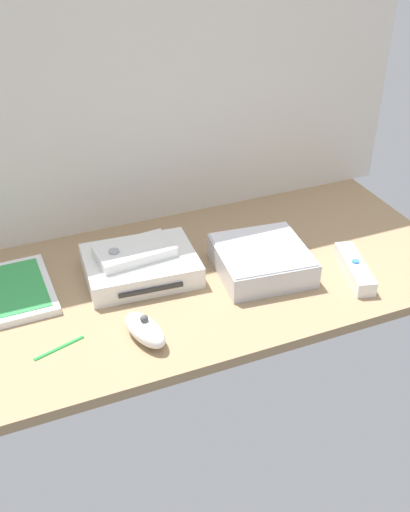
{
  "coord_description": "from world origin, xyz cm",
  "views": [
    {
      "loc": [
        -37.27,
        -90.04,
        68.44
      ],
      "look_at": [
        0.0,
        0.0,
        4.0
      ],
      "focal_mm": 42.94,
      "sensor_mm": 36.0,
      "label": 1
    }
  ],
  "objects_px": {
    "mini_computer": "(262,260)",
    "stylus_pen": "(59,347)",
    "remote_classic_pad": "(134,251)",
    "game_console": "(141,266)",
    "game_case": "(14,291)",
    "remote_nunchuk": "(145,330)",
    "remote_wand": "(354,269)"
  },
  "relations": [
    {
      "from": "remote_classic_pad",
      "to": "remote_nunchuk",
      "type": "bearing_deg",
      "value": -107.18
    },
    {
      "from": "game_case",
      "to": "remote_nunchuk",
      "type": "relative_size",
      "value": 1.77
    },
    {
      "from": "game_case",
      "to": "remote_wand",
      "type": "distance_m",
      "value": 0.64
    },
    {
      "from": "mini_computer",
      "to": "game_case",
      "type": "distance_m",
      "value": 0.47
    },
    {
      "from": "game_console",
      "to": "stylus_pen",
      "type": "xyz_separation_m",
      "value": [
        -0.19,
        -0.15,
        -0.02
      ]
    },
    {
      "from": "remote_wand",
      "to": "remote_nunchuk",
      "type": "height_order",
      "value": "remote_nunchuk"
    },
    {
      "from": "remote_classic_pad",
      "to": "stylus_pen",
      "type": "bearing_deg",
      "value": -144.28
    },
    {
      "from": "remote_nunchuk",
      "to": "remote_classic_pad",
      "type": "relative_size",
      "value": 0.72
    },
    {
      "from": "game_console",
      "to": "stylus_pen",
      "type": "bearing_deg",
      "value": -137.43
    },
    {
      "from": "game_console",
      "to": "game_case",
      "type": "xyz_separation_m",
      "value": [
        -0.24,
        0.03,
        -0.01
      ]
    },
    {
      "from": "game_case",
      "to": "remote_wand",
      "type": "xyz_separation_m",
      "value": [
        0.62,
        -0.19,
        0.01
      ]
    },
    {
      "from": "mini_computer",
      "to": "stylus_pen",
      "type": "xyz_separation_m",
      "value": [
        -0.41,
        -0.07,
        -0.02
      ]
    },
    {
      "from": "game_console",
      "to": "remote_classic_pad",
      "type": "distance_m",
      "value": 0.03
    },
    {
      "from": "game_case",
      "to": "remote_wand",
      "type": "bearing_deg",
      "value": -17.87
    },
    {
      "from": "remote_wand",
      "to": "stylus_pen",
      "type": "relative_size",
      "value": 1.69
    },
    {
      "from": "remote_nunchuk",
      "to": "remote_classic_pad",
      "type": "xyz_separation_m",
      "value": [
        0.04,
        0.19,
        0.03
      ]
    },
    {
      "from": "game_case",
      "to": "mini_computer",
      "type": "bearing_deg",
      "value": -14.14
    },
    {
      "from": "mini_computer",
      "to": "stylus_pen",
      "type": "height_order",
      "value": "mini_computer"
    },
    {
      "from": "game_console",
      "to": "game_case",
      "type": "relative_size",
      "value": 1.15
    },
    {
      "from": "remote_nunchuk",
      "to": "stylus_pen",
      "type": "height_order",
      "value": "remote_nunchuk"
    },
    {
      "from": "mini_computer",
      "to": "game_console",
      "type": "bearing_deg",
      "value": 160.9
    },
    {
      "from": "remote_nunchuk",
      "to": "stylus_pen",
      "type": "bearing_deg",
      "value": 151.14
    },
    {
      "from": "game_case",
      "to": "remote_classic_pad",
      "type": "height_order",
      "value": "remote_classic_pad"
    },
    {
      "from": "game_console",
      "to": "mini_computer",
      "type": "xyz_separation_m",
      "value": [
        0.22,
        -0.08,
        0.0
      ]
    },
    {
      "from": "remote_classic_pad",
      "to": "stylus_pen",
      "type": "xyz_separation_m",
      "value": [
        -0.18,
        -0.15,
        -0.05
      ]
    },
    {
      "from": "mini_computer",
      "to": "game_case",
      "type": "bearing_deg",
      "value": 166.69
    },
    {
      "from": "game_console",
      "to": "remote_nunchuk",
      "type": "xyz_separation_m",
      "value": [
        -0.05,
        -0.18,
        -0.0
      ]
    },
    {
      "from": "game_console",
      "to": "remote_nunchuk",
      "type": "bearing_deg",
      "value": -101.08
    },
    {
      "from": "game_console",
      "to": "stylus_pen",
      "type": "height_order",
      "value": "game_console"
    },
    {
      "from": "mini_computer",
      "to": "remote_wand",
      "type": "distance_m",
      "value": 0.18
    },
    {
      "from": "game_console",
      "to": "mini_computer",
      "type": "bearing_deg",
      "value": -14.84
    },
    {
      "from": "game_case",
      "to": "stylus_pen",
      "type": "relative_size",
      "value": 2.13
    }
  ]
}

